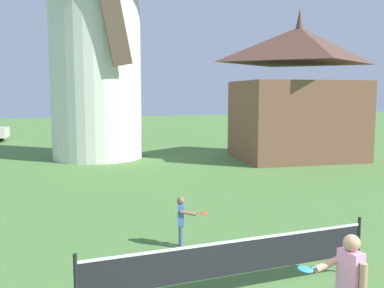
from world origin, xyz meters
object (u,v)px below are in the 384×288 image
windmill (95,33)px  player_near (349,282)px  tennis_net (235,258)px  player_far (182,219)px  chapel (298,95)px

windmill → player_near: size_ratio=9.16×
windmill → player_near: 19.12m
player_near → windmill: bearing=91.8°
tennis_net → player_far: bearing=90.8°
windmill → tennis_net: 17.56m
windmill → player_near: (0.59, -18.27, -5.61)m
windmill → player_near: bearing=-88.2°
tennis_net → chapel: bearing=52.0°
windmill → tennis_net: bearing=-90.8°
player_far → chapel: 14.25m
tennis_net → player_far: size_ratio=4.54×
player_near → chapel: 16.96m
windmill → player_far: 15.22m
tennis_net → player_near: size_ratio=3.40×
player_near → player_far: bearing=101.6°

